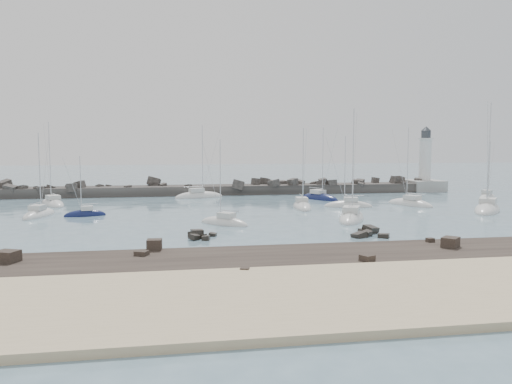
# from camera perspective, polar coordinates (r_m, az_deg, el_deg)

# --- Properties ---
(ground) EXTENTS (400.00, 400.00, 0.00)m
(ground) POSITION_cam_1_polar(r_m,az_deg,el_deg) (63.03, -3.21, -3.59)
(ground) COLOR slate
(ground) RESTS_ON ground
(sand_strip) EXTENTS (140.00, 14.00, 1.00)m
(sand_strip) POSITION_cam_1_polar(r_m,az_deg,el_deg) (32.19, 3.34, -12.32)
(sand_strip) COLOR #CEB88F
(sand_strip) RESTS_ON ground
(rock_shelf) EXTENTS (140.00, 12.08, 1.67)m
(rock_shelf) POSITION_cam_1_polar(r_m,az_deg,el_deg) (41.68, 0.33, -8.19)
(rock_shelf) COLOR black
(rock_shelf) RESTS_ON ground
(rock_cluster_near) EXTENTS (3.21, 3.90, 1.29)m
(rock_cluster_near) POSITION_cam_1_polar(r_m,az_deg,el_deg) (53.91, -6.55, -4.99)
(rock_cluster_near) COLOR black
(rock_cluster_near) RESTS_ON ground
(rock_cluster_far) EXTENTS (4.31, 4.67, 1.59)m
(rock_cluster_far) POSITION_cam_1_polar(r_m,az_deg,el_deg) (56.23, 12.80, -4.65)
(rock_cluster_far) COLOR black
(rock_cluster_far) RESTS_ON ground
(breakwater) EXTENTS (115.00, 7.21, 5.18)m
(breakwater) POSITION_cam_1_polar(r_m,az_deg,el_deg) (100.31, -9.61, -0.16)
(breakwater) COLOR #302D2A
(breakwater) RESTS_ON ground
(lighthouse) EXTENTS (7.00, 7.00, 14.60)m
(lighthouse) POSITION_cam_1_polar(r_m,az_deg,el_deg) (113.71, 18.71, 1.68)
(lighthouse) COLOR gray
(lighthouse) RESTS_ON ground
(sailboat_1) EXTENTS (6.61, 9.68, 14.67)m
(sailboat_1) POSITION_cam_1_polar(r_m,az_deg,el_deg) (88.56, -22.22, -1.31)
(sailboat_1) COLOR silver
(sailboat_1) RESTS_ON ground
(sailboat_2) EXTENTS (5.82, 2.82, 9.11)m
(sailboat_2) POSITION_cam_1_polar(r_m,az_deg,el_deg) (73.37, -18.95, -2.50)
(sailboat_2) COLOR #101844
(sailboat_2) RESTS_ON ground
(sailboat_3) EXTENTS (4.16, 8.18, 12.50)m
(sailboat_3) POSITION_cam_1_polar(r_m,az_deg,el_deg) (75.21, -23.55, -2.46)
(sailboat_3) COLOR silver
(sailboat_3) RESTS_ON ground
(sailboat_4) EXTENTS (9.70, 4.91, 14.71)m
(sailboat_4) POSITION_cam_1_polar(r_m,az_deg,el_deg) (94.50, -6.54, -0.55)
(sailboat_4) COLOR silver
(sailboat_4) RESTS_ON ground
(sailboat_5) EXTENTS (6.68, 6.53, 11.40)m
(sailboat_5) POSITION_cam_1_polar(r_m,az_deg,el_deg) (62.14, -3.64, -3.59)
(sailboat_5) COLOR silver
(sailboat_5) RESTS_ON ground
(sailboat_6) EXTENTS (3.55, 8.70, 13.44)m
(sailboat_6) POSITION_cam_1_polar(r_m,az_deg,el_deg) (78.32, 5.28, -1.75)
(sailboat_6) COLOR silver
(sailboat_6) RESTS_ON ground
(sailboat_7) EXTENTS (7.20, 10.31, 15.73)m
(sailboat_7) POSITION_cam_1_polar(r_m,az_deg,el_deg) (66.88, 10.85, -3.03)
(sailboat_7) COLOR silver
(sailboat_7) RESTS_ON ground
(sailboat_8) EXTENTS (6.51, 9.15, 14.05)m
(sailboat_8) POSITION_cam_1_polar(r_m,az_deg,el_deg) (91.70, 7.27, -0.74)
(sailboat_8) COLOR #101844
(sailboat_8) RESTS_ON ground
(sailboat_9) EXTENTS (7.97, 4.18, 12.16)m
(sailboat_9) POSITION_cam_1_polar(r_m,az_deg,el_deg) (80.84, 10.51, -1.60)
(sailboat_9) COLOR silver
(sailboat_9) RESTS_ON ground
(sailboat_10) EXTENTS (6.08, 9.05, 13.80)m
(sailboat_10) POSITION_cam_1_polar(r_m,az_deg,el_deg) (85.54, 17.20, -1.37)
(sailboat_10) COLOR silver
(sailboat_10) RESTS_ON ground
(sailboat_11) EXTENTS (9.67, 10.59, 17.23)m
(sailboat_11) POSITION_cam_1_polar(r_m,az_deg,el_deg) (81.81, 24.91, -1.92)
(sailboat_11) COLOR silver
(sailboat_11) RESTS_ON ground
(sailboat_12) EXTENTS (6.82, 6.31, 11.54)m
(sailboat_12) POSITION_cam_1_polar(r_m,az_deg,el_deg) (100.56, 24.90, -0.65)
(sailboat_12) COLOR silver
(sailboat_12) RESTS_ON ground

